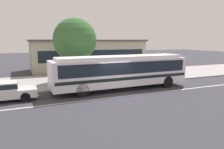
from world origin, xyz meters
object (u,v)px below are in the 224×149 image
object	(u,v)px
transit_bus	(122,70)
street_tree_near_stop	(75,40)
pedestrian_standing_by_tree	(70,75)
pedestrian_walking_along_curb	(141,70)
pedestrian_waiting_near_sign	(57,76)
bus_stop_sign	(141,65)
sedan_behind_bus	(0,91)

from	to	relation	value
transit_bus	street_tree_near_stop	bearing A→B (deg)	121.32
pedestrian_standing_by_tree	pedestrian_walking_along_curb	bearing A→B (deg)	0.36
pedestrian_waiting_near_sign	pedestrian_standing_by_tree	bearing A→B (deg)	-11.06
pedestrian_standing_by_tree	street_tree_near_stop	distance (m)	3.95
transit_bus	bus_stop_sign	bearing A→B (deg)	32.77
transit_bus	pedestrian_walking_along_curb	bearing A→B (deg)	34.62
transit_bus	sedan_behind_bus	world-z (taller)	transit_bus
sedan_behind_bus	bus_stop_sign	xyz separation A→B (m)	(12.21, 1.95, 0.99)
bus_stop_sign	street_tree_near_stop	size ratio (longest dim) A/B	0.41
pedestrian_standing_by_tree	transit_bus	bearing A→B (deg)	-30.01
transit_bus	pedestrian_standing_by_tree	xyz separation A→B (m)	(-3.80, 2.20, -0.55)
transit_bus	pedestrian_standing_by_tree	size ratio (longest dim) A/B	7.03
bus_stop_sign	pedestrian_waiting_near_sign	bearing A→B (deg)	177.04
pedestrian_walking_along_curb	street_tree_near_stop	world-z (taller)	street_tree_near_stop
pedestrian_standing_by_tree	sedan_behind_bus	bearing A→B (deg)	-157.97
sedan_behind_bus	street_tree_near_stop	world-z (taller)	street_tree_near_stop
street_tree_near_stop	pedestrian_walking_along_curb	bearing A→B (deg)	-20.82
pedestrian_standing_by_tree	street_tree_near_stop	bearing A→B (deg)	65.62
pedestrian_walking_along_curb	street_tree_near_stop	distance (m)	7.08
transit_bus	sedan_behind_bus	bearing A→B (deg)	179.70
transit_bus	bus_stop_sign	distance (m)	3.68
sedan_behind_bus	pedestrian_waiting_near_sign	distance (m)	4.87
transit_bus	pedestrian_waiting_near_sign	bearing A→B (deg)	153.70
bus_stop_sign	sedan_behind_bus	bearing A→B (deg)	-170.95
sedan_behind_bus	street_tree_near_stop	distance (m)	8.48
pedestrian_standing_by_tree	bus_stop_sign	world-z (taller)	bus_stop_sign
pedestrian_waiting_near_sign	bus_stop_sign	xyz separation A→B (m)	(7.97, -0.41, 0.63)
pedestrian_waiting_near_sign	pedestrian_walking_along_curb	size ratio (longest dim) A/B	0.98
pedestrian_walking_along_curb	bus_stop_sign	distance (m)	0.68
sedan_behind_bus	pedestrian_waiting_near_sign	xyz separation A→B (m)	(4.25, 2.36, 0.36)
sedan_behind_bus	pedestrian_standing_by_tree	distance (m)	5.74
pedestrian_walking_along_curb	bus_stop_sign	size ratio (longest dim) A/B	0.68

